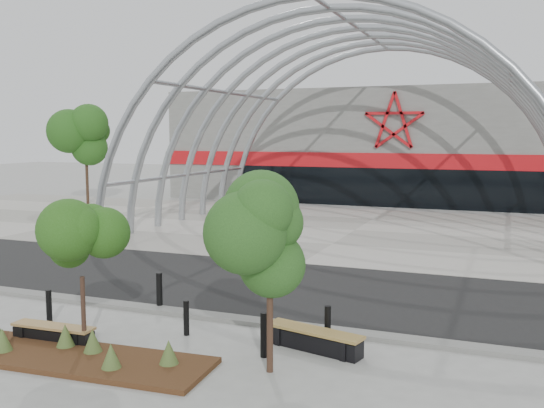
{
  "coord_description": "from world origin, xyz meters",
  "views": [
    {
      "loc": [
        7.12,
        -14.16,
        4.86
      ],
      "look_at": [
        0.0,
        4.0,
        2.6
      ],
      "focal_mm": 40.0,
      "sensor_mm": 36.0,
      "label": 1
    }
  ],
  "objects": [
    {
      "name": "bollard_2",
      "position": [
        -0.01,
        -1.66,
        0.43
      ],
      "size": [
        0.14,
        0.14,
        0.86
      ],
      "primitive_type": "cylinder",
      "color": "black",
      "rests_on": "ground"
    },
    {
      "name": "vault_canopy",
      "position": [
        0.0,
        15.5,
        0.02
      ],
      "size": [
        20.8,
        15.8,
        20.36
      ],
      "color": "#9A9FA3",
      "rests_on": "ground"
    },
    {
      "name": "bg_tree_0",
      "position": [
        -20.0,
        20.0,
        4.64
      ],
      "size": [
        3.0,
        3.0,
        6.45
      ],
      "color": "black",
      "rests_on": "ground"
    },
    {
      "name": "street_tree_0",
      "position": [
        -1.69,
        -3.35,
        2.36
      ],
      "size": [
        1.44,
        1.44,
        3.29
      ],
      "color": "black",
      "rests_on": "ground"
    },
    {
      "name": "bench_1",
      "position": [
        3.19,
        -1.52,
        0.24
      ],
      "size": [
        2.39,
        1.06,
        0.49
      ],
      "color": "black",
      "rests_on": "ground"
    },
    {
      "name": "road",
      "position": [
        0.0,
        3.5,
        0.01
      ],
      "size": [
        140.0,
        7.0,
        0.02
      ],
      "primitive_type": "cube",
      "color": "black",
      "rests_on": "ground"
    },
    {
      "name": "bollard_0",
      "position": [
        -3.67,
        -2.24,
        0.46
      ],
      "size": [
        0.15,
        0.15,
        0.91
      ],
      "primitive_type": "cylinder",
      "color": "black",
      "rests_on": "ground"
    },
    {
      "name": "bench_0",
      "position": [
        -2.63,
        -3.29,
        0.21
      ],
      "size": [
        2.09,
        0.54,
        0.43
      ],
      "color": "black",
      "rests_on": "ground"
    },
    {
      "name": "forecourt",
      "position": [
        0.0,
        15.5,
        0.02
      ],
      "size": [
        60.0,
        17.0,
        0.04
      ],
      "primitive_type": "cube",
      "color": "gray",
      "rests_on": "ground"
    },
    {
      "name": "planting_bed",
      "position": [
        -1.39,
        -3.98,
        0.15
      ],
      "size": [
        5.96,
        2.15,
        0.62
      ],
      "color": "#381F10",
      "rests_on": "ground"
    },
    {
      "name": "bollard_3",
      "position": [
        3.38,
        -1.11,
        0.47
      ],
      "size": [
        0.15,
        0.15,
        0.93
      ],
      "primitive_type": "cylinder",
      "color": "black",
      "rests_on": "ground"
    },
    {
      "name": "arena_building",
      "position": [
        0.0,
        33.45,
        3.99
      ],
      "size": [
        34.0,
        15.24,
        8.0
      ],
      "color": "slate",
      "rests_on": "ground"
    },
    {
      "name": "bollard_4",
      "position": [
        2.29,
        -2.31,
        0.5
      ],
      "size": [
        0.16,
        0.16,
        1.0
      ],
      "primitive_type": "cylinder",
      "color": "black",
      "rests_on": "ground"
    },
    {
      "name": "kerb",
      "position": [
        0.0,
        -0.25,
        0.06
      ],
      "size": [
        60.0,
        0.5,
        0.12
      ],
      "primitive_type": "cube",
      "color": "slate",
      "rests_on": "ground"
    },
    {
      "name": "bollard_1",
      "position": [
        -1.79,
        -0.02,
        0.52
      ],
      "size": [
        0.17,
        0.17,
        1.04
      ],
      "primitive_type": "cylinder",
      "color": "black",
      "rests_on": "ground"
    },
    {
      "name": "ground",
      "position": [
        0.0,
        0.0,
        0.0
      ],
      "size": [
        140.0,
        140.0,
        0.0
      ],
      "primitive_type": "plane",
      "color": "gray",
      "rests_on": "ground"
    },
    {
      "name": "street_tree_1",
      "position": [
        2.71,
        -3.04,
        2.81
      ],
      "size": [
        1.66,
        1.66,
        3.92
      ],
      "color": "#301C14",
      "rests_on": "ground"
    }
  ]
}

